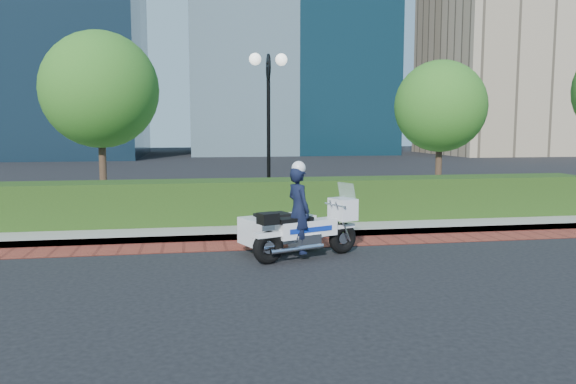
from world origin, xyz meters
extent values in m
plane|color=black|center=(0.00, 0.00, 0.00)|extent=(120.00, 120.00, 0.00)
cube|color=maroon|center=(0.00, 1.50, 0.01)|extent=(60.00, 1.00, 0.01)
cube|color=gray|center=(0.00, 6.00, 0.07)|extent=(60.00, 8.00, 0.15)
cube|color=#193311|center=(0.00, 3.60, 0.65)|extent=(18.00, 1.20, 1.00)
cylinder|color=black|center=(1.00, 5.20, 0.30)|extent=(0.30, 0.30, 0.30)
cylinder|color=black|center=(1.00, 5.20, 2.15)|extent=(0.10, 0.10, 3.70)
cylinder|color=black|center=(1.00, 5.20, 4.00)|extent=(0.04, 0.70, 0.70)
sphere|color=white|center=(0.65, 5.20, 4.20)|extent=(0.32, 0.32, 0.32)
sphere|color=white|center=(1.35, 5.20, 4.20)|extent=(0.32, 0.32, 0.32)
cylinder|color=#332319|center=(-3.50, 6.50, 1.23)|extent=(0.20, 0.20, 2.17)
sphere|color=#255E17|center=(-3.50, 6.50, 3.44)|extent=(3.20, 3.20, 3.20)
cylinder|color=#332319|center=(6.50, 6.50, 1.11)|extent=(0.20, 0.20, 1.92)
sphere|color=#255E17|center=(6.50, 6.50, 3.05)|extent=(2.80, 2.80, 2.80)
torus|color=black|center=(0.24, -0.17, 0.30)|extent=(0.62, 0.39, 0.60)
torus|color=black|center=(1.76, 0.43, 0.30)|extent=(0.62, 0.39, 0.60)
cube|color=silver|center=(1.00, 0.13, 0.56)|extent=(1.20, 0.70, 0.31)
cube|color=silver|center=(0.95, 0.11, 0.34)|extent=(0.60, 0.52, 0.25)
cube|color=silver|center=(1.76, 0.43, 0.86)|extent=(0.52, 0.60, 0.41)
cube|color=silver|center=(1.84, 0.46, 1.18)|extent=(0.27, 0.46, 0.36)
cube|color=black|center=(0.74, 0.03, 0.74)|extent=(0.73, 0.50, 0.09)
cube|color=black|center=(0.24, -0.17, 0.82)|extent=(0.40, 0.39, 0.20)
cube|color=silver|center=(0.55, 0.78, 0.45)|extent=(1.54, 1.10, 0.50)
cube|color=black|center=(0.46, 0.75, 0.73)|extent=(0.76, 0.65, 0.07)
torus|color=black|center=(0.30, 1.16, 0.23)|extent=(0.48, 0.30, 0.45)
imported|color=black|center=(0.83, 0.06, 0.92)|extent=(0.56, 0.67, 1.57)
sphere|color=white|center=(0.83, 0.06, 1.68)|extent=(0.25, 0.25, 0.25)
camera|label=1|loc=(-1.09, -9.80, 2.40)|focal=35.00mm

